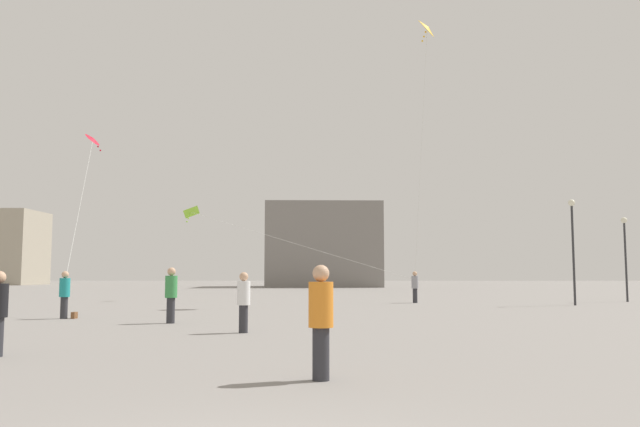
# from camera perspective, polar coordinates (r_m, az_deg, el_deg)

# --- Properties ---
(person_in_teal) EXTENTS (0.38, 0.38, 1.74)m
(person_in_teal) POSITION_cam_1_polar(r_m,az_deg,el_deg) (25.60, -21.63, -6.51)
(person_in_teal) COLOR #2D2D33
(person_in_teal) RESTS_ON ground_plane
(person_in_green) EXTENTS (0.40, 0.40, 1.85)m
(person_in_green) POSITION_cam_1_polar(r_m,az_deg,el_deg) (22.21, -13.02, -6.82)
(person_in_green) COLOR #2D2D33
(person_in_green) RESTS_ON ground_plane
(person_in_grey) EXTENTS (0.39, 0.39, 1.78)m
(person_in_grey) POSITION_cam_1_polar(r_m,az_deg,el_deg) (37.11, 8.38, -6.31)
(person_in_grey) COLOR #2D2D33
(person_in_grey) RESTS_ON ground_plane
(person_in_white) EXTENTS (0.37, 0.37, 1.68)m
(person_in_white) POSITION_cam_1_polar(r_m,az_deg,el_deg) (18.28, -6.76, -7.55)
(person_in_white) COLOR #2D2D33
(person_in_white) RESTS_ON ground_plane
(person_in_orange) EXTENTS (0.39, 0.39, 1.77)m
(person_in_orange) POSITION_cam_1_polar(r_m,az_deg,el_deg) (10.13, 0.08, -9.10)
(person_in_orange) COLOR #2D2D33
(person_in_orange) RESTS_ON ground_plane
(kite_amber_diamond) EXTENTS (1.43, 2.97, 14.47)m
(kite_amber_diamond) POSITION_cam_1_polar(r_m,az_deg,el_deg) (37.56, 9.44, 15.76)
(kite_amber_diamond) COLOR yellow
(kite_crimson_diamond) EXTENTS (4.43, 13.03, 8.42)m
(kite_crimson_diamond) POSITION_cam_1_polar(r_m,az_deg,el_deg) (39.17, -19.42, 6.10)
(kite_crimson_diamond) COLOR red
(kite_lime_delta) EXTENTS (14.16, 4.16, 4.54)m
(kite_lime_delta) POSITION_cam_1_polar(r_m,az_deg,el_deg) (41.28, -10.87, -0.02)
(kite_lime_delta) COLOR #8CD12D
(building_centre_hall) EXTENTS (14.86, 12.15, 10.45)m
(building_centre_hall) POSITION_cam_1_polar(r_m,az_deg,el_deg) (82.81, 0.26, -2.87)
(building_centre_hall) COLOR gray
(building_centre_hall) RESTS_ON ground_plane
(lamppost_east) EXTENTS (0.36, 0.36, 5.55)m
(lamppost_east) POSITION_cam_1_polar(r_m,az_deg,el_deg) (36.43, 21.42, -1.78)
(lamppost_east) COLOR #2D2D30
(lamppost_east) RESTS_ON ground_plane
(lamppost_west) EXTENTS (0.36, 0.36, 4.98)m
(lamppost_west) POSITION_cam_1_polar(r_m,az_deg,el_deg) (42.20, 25.34, -2.52)
(lamppost_west) COLOR #2D2D30
(lamppost_west) RESTS_ON ground_plane
(handbag_beside_flyer) EXTENTS (0.14, 0.32, 0.24)m
(handbag_beside_flyer) POSITION_cam_1_polar(r_m,az_deg,el_deg) (25.59, -20.88, -8.40)
(handbag_beside_flyer) COLOR brown
(handbag_beside_flyer) RESTS_ON ground_plane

